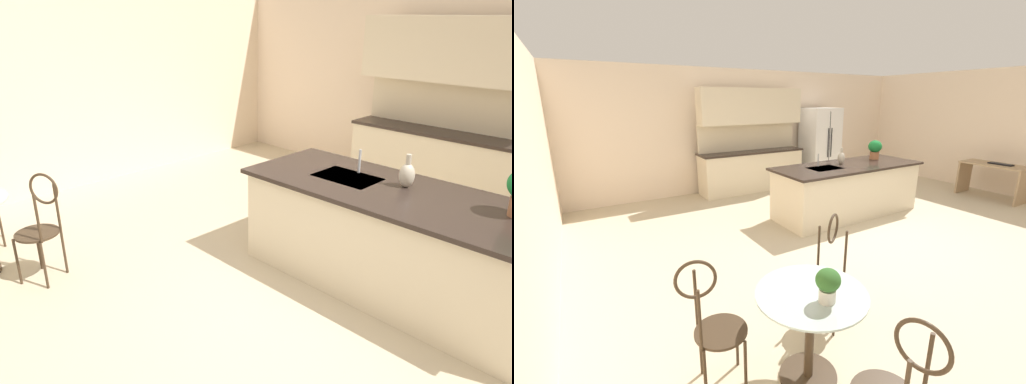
% 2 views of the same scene
% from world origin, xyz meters
% --- Properties ---
extents(ground_plane, '(40.00, 40.00, 0.00)m').
position_xyz_m(ground_plane, '(0.00, 0.00, 0.00)').
color(ground_plane, beige).
extents(wall_back, '(9.00, 0.12, 2.70)m').
position_xyz_m(wall_back, '(0.00, 3.66, 1.35)').
color(wall_back, beige).
rests_on(wall_back, ground).
extents(wall_left_window, '(0.12, 7.80, 2.70)m').
position_xyz_m(wall_left_window, '(-4.26, 0.00, 1.35)').
color(wall_left_window, beige).
rests_on(wall_left_window, ground).
extents(kitchen_island, '(2.80, 1.06, 0.92)m').
position_xyz_m(kitchen_island, '(0.30, 0.85, 0.46)').
color(kitchen_island, beige).
rests_on(kitchen_island, ground).
extents(back_counter_run, '(2.44, 0.64, 1.52)m').
position_xyz_m(back_counter_run, '(-0.40, 3.21, 0.49)').
color(back_counter_run, beige).
rests_on(back_counter_run, ground).
extents(upper_cabinet_run, '(2.40, 0.36, 0.76)m').
position_xyz_m(upper_cabinet_run, '(-0.40, 3.18, 1.90)').
color(upper_cabinet_run, beige).
rests_on(upper_cabinet_run, back_counter_run).
extents(chair_toward_desk, '(0.52, 0.52, 1.04)m').
position_xyz_m(chair_toward_desk, '(-2.00, -1.26, 0.57)').
color(chair_toward_desk, '#3D2D1E').
rests_on(chair_toward_desk, ground).
extents(sink_faucet, '(0.02, 0.02, 0.22)m').
position_xyz_m(sink_faucet, '(-0.25, 1.03, 1.03)').
color(sink_faucet, '#B2B5BA').
rests_on(sink_faucet, kitchen_island).
extents(vase_on_counter, '(0.13, 0.13, 0.29)m').
position_xyz_m(vase_on_counter, '(0.25, 0.99, 1.03)').
color(vase_on_counter, '#BCB29E').
rests_on(vase_on_counter, kitchen_island).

